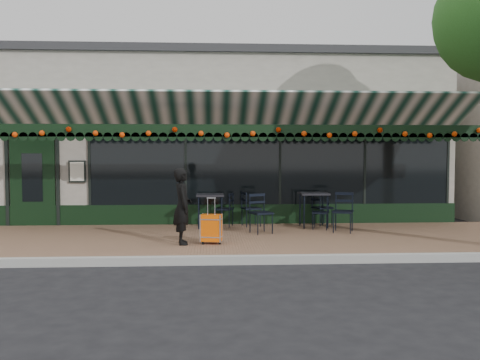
{
  "coord_description": "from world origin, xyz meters",
  "views": [
    {
      "loc": [
        -0.34,
        -8.91,
        1.95
      ],
      "look_at": [
        0.24,
        1.6,
        1.4
      ],
      "focal_mm": 38.0,
      "sensor_mm": 36.0,
      "label": 1
    }
  ],
  "objects": [
    {
      "name": "cafe_table_a",
      "position": [
        2.15,
        3.35,
        0.91
      ],
      "size": [
        0.68,
        0.68,
        0.84
      ],
      "color": "black",
      "rests_on": "sidewalk"
    },
    {
      "name": "cafe_table_b",
      "position": [
        -0.38,
        3.38,
        0.88
      ],
      "size": [
        0.66,
        0.66,
        0.81
      ],
      "color": "black",
      "rests_on": "sidewalk"
    },
    {
      "name": "chair_a_front",
      "position": [
        2.65,
        2.46,
        0.61
      ],
      "size": [
        0.6,
        0.6,
        0.92
      ],
      "primitive_type": null,
      "rotation": [
        0.0,
        0.0,
        -0.38
      ],
      "color": "black",
      "rests_on": "sidewalk"
    },
    {
      "name": "chair_b_left",
      "position": [
        -0.04,
        3.57,
        0.57
      ],
      "size": [
        0.52,
        0.52,
        0.84
      ],
      "primitive_type": null,
      "rotation": [
        0.0,
        0.0,
        -1.87
      ],
      "color": "black",
      "rests_on": "sidewalk"
    },
    {
      "name": "restaurant_building",
      "position": [
        0.0,
        7.84,
        2.27
      ],
      "size": [
        12.0,
        9.6,
        4.5
      ],
      "color": "gray",
      "rests_on": "ground"
    },
    {
      "name": "chair_b_right",
      "position": [
        0.63,
        3.55,
        0.58
      ],
      "size": [
        0.53,
        0.53,
        0.86
      ],
      "primitive_type": null,
      "rotation": [
        0.0,
        0.0,
        1.83
      ],
      "color": "black",
      "rests_on": "sidewalk"
    },
    {
      "name": "chair_a_left",
      "position": [
        2.24,
        2.94,
        0.54
      ],
      "size": [
        0.49,
        0.49,
        0.78
      ],
      "primitive_type": null,
      "rotation": [
        0.0,
        0.0,
        -1.89
      ],
      "color": "black",
      "rests_on": "sidewalk"
    },
    {
      "name": "chair_b_front",
      "position": [
        0.77,
        2.41,
        0.6
      ],
      "size": [
        0.6,
        0.6,
        0.9
      ],
      "primitive_type": null,
      "rotation": [
        0.0,
        0.0,
        0.41
      ],
      "color": "black",
      "rests_on": "sidewalk"
    },
    {
      "name": "ground",
      "position": [
        0.0,
        0.0,
        0.0
      ],
      "size": [
        80.0,
        80.0,
        0.0
      ],
      "primitive_type": "plane",
      "color": "black",
      "rests_on": "ground"
    },
    {
      "name": "sidewalk",
      "position": [
        0.0,
        2.0,
        0.07
      ],
      "size": [
        18.0,
        4.0,
        0.15
      ],
      "primitive_type": "cube",
      "color": "brown",
      "rests_on": "ground"
    },
    {
      "name": "suitcase",
      "position": [
        -0.35,
        1.14,
        0.46
      ],
      "size": [
        0.44,
        0.3,
        0.92
      ],
      "rotation": [
        0.0,
        0.0,
        -0.21
      ],
      "color": "#ED5A07",
      "rests_on": "sidewalk"
    },
    {
      "name": "curb",
      "position": [
        0.0,
        -0.08,
        0.07
      ],
      "size": [
        18.0,
        0.16,
        0.15
      ],
      "primitive_type": "cube",
      "color": "#9E9E99",
      "rests_on": "ground"
    },
    {
      "name": "woman",
      "position": [
        -0.92,
        1.13,
        0.91
      ],
      "size": [
        0.45,
        0.6,
        1.51
      ],
      "primitive_type": "imported",
      "rotation": [
        0.0,
        0.0,
        1.73
      ],
      "color": "black",
      "rests_on": "sidewalk"
    },
    {
      "name": "chair_a_right",
      "position": [
        2.43,
        3.65,
        0.58
      ],
      "size": [
        0.56,
        0.56,
        0.86
      ],
      "primitive_type": null,
      "rotation": [
        0.0,
        0.0,
        1.95
      ],
      "color": "black",
      "rests_on": "sidewalk"
    }
  ]
}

